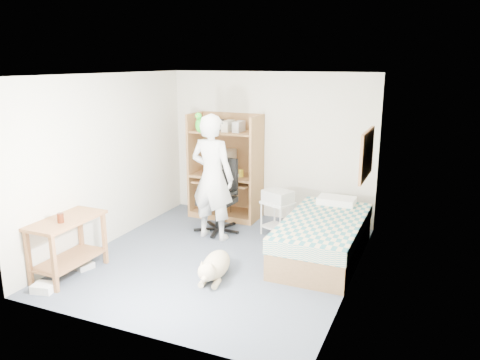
{
  "coord_description": "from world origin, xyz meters",
  "views": [
    {
      "loc": [
        2.65,
        -5.42,
        2.66
      ],
      "look_at": [
        0.14,
        0.39,
        1.05
      ],
      "focal_mm": 35.0,
      "sensor_mm": 36.0,
      "label": 1
    }
  ],
  "objects_px": {
    "bed": "(323,238)",
    "side_desk": "(68,238)",
    "computer_hutch": "(226,170)",
    "dog": "(215,266)",
    "printer_cart": "(277,213)",
    "office_chair": "(219,206)",
    "person": "(212,177)"
  },
  "relations": [
    {
      "from": "bed",
      "to": "side_desk",
      "type": "distance_m",
      "value": 3.39
    },
    {
      "from": "computer_hutch",
      "to": "dog",
      "type": "height_order",
      "value": "computer_hutch"
    },
    {
      "from": "dog",
      "to": "printer_cart",
      "type": "distance_m",
      "value": 1.77
    },
    {
      "from": "office_chair",
      "to": "printer_cart",
      "type": "relative_size",
      "value": 2.06
    },
    {
      "from": "bed",
      "to": "side_desk",
      "type": "xyz_separation_m",
      "value": [
        -2.85,
        -1.82,
        0.21
      ]
    },
    {
      "from": "office_chair",
      "to": "dog",
      "type": "xyz_separation_m",
      "value": [
        0.7,
        -1.57,
        -0.25
      ]
    },
    {
      "from": "side_desk",
      "to": "office_chair",
      "type": "bearing_deg",
      "value": 64.49
    },
    {
      "from": "printer_cart",
      "to": "computer_hutch",
      "type": "bearing_deg",
      "value": 177.25
    },
    {
      "from": "bed",
      "to": "printer_cart",
      "type": "distance_m",
      "value": 1.04
    },
    {
      "from": "computer_hutch",
      "to": "person",
      "type": "bearing_deg",
      "value": -76.48
    },
    {
      "from": "bed",
      "to": "person",
      "type": "height_order",
      "value": "person"
    },
    {
      "from": "office_chair",
      "to": "bed",
      "type": "bearing_deg",
      "value": -7.83
    },
    {
      "from": "bed",
      "to": "person",
      "type": "xyz_separation_m",
      "value": [
        -1.75,
        0.08,
        0.67
      ]
    },
    {
      "from": "dog",
      "to": "printer_cart",
      "type": "bearing_deg",
      "value": 72.61
    },
    {
      "from": "bed",
      "to": "office_chair",
      "type": "relative_size",
      "value": 1.75
    },
    {
      "from": "side_desk",
      "to": "printer_cart",
      "type": "xyz_separation_m",
      "value": [
        1.98,
        2.38,
        -0.13
      ]
    },
    {
      "from": "computer_hutch",
      "to": "person",
      "type": "xyz_separation_m",
      "value": [
        0.25,
        -1.04,
        0.14
      ]
    },
    {
      "from": "office_chair",
      "to": "dog",
      "type": "relative_size",
      "value": 1.17
    },
    {
      "from": "side_desk",
      "to": "office_chair",
      "type": "xyz_separation_m",
      "value": [
        1.06,
        2.21,
        -0.08
      ]
    },
    {
      "from": "person",
      "to": "computer_hutch",
      "type": "bearing_deg",
      "value": -71.9
    },
    {
      "from": "computer_hutch",
      "to": "printer_cart",
      "type": "height_order",
      "value": "computer_hutch"
    },
    {
      "from": "side_desk",
      "to": "printer_cart",
      "type": "distance_m",
      "value": 3.1
    },
    {
      "from": "side_desk",
      "to": "computer_hutch",
      "type": "bearing_deg",
      "value": 73.86
    },
    {
      "from": "computer_hutch",
      "to": "bed",
      "type": "height_order",
      "value": "computer_hutch"
    },
    {
      "from": "computer_hutch",
      "to": "bed",
      "type": "xyz_separation_m",
      "value": [
        2.0,
        -1.12,
        -0.53
      ]
    },
    {
      "from": "bed",
      "to": "side_desk",
      "type": "bearing_deg",
      "value": -147.5
    },
    {
      "from": "side_desk",
      "to": "dog",
      "type": "xyz_separation_m",
      "value": [
        1.75,
        0.64,
        -0.33
      ]
    },
    {
      "from": "computer_hutch",
      "to": "dog",
      "type": "distance_m",
      "value": 2.56
    },
    {
      "from": "side_desk",
      "to": "dog",
      "type": "bearing_deg",
      "value": 20.04
    },
    {
      "from": "person",
      "to": "dog",
      "type": "distance_m",
      "value": 1.63
    },
    {
      "from": "printer_cart",
      "to": "person",
      "type": "bearing_deg",
      "value": -127.97
    },
    {
      "from": "office_chair",
      "to": "side_desk",
      "type": "bearing_deg",
      "value": -110.93
    }
  ]
}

